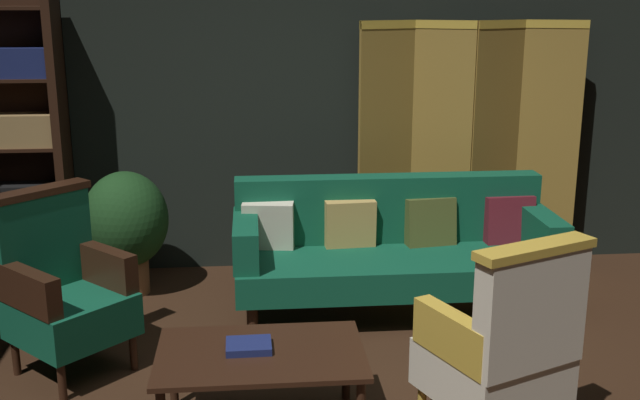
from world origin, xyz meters
name	(u,v)px	position (x,y,z in m)	size (l,w,h in m)	color
back_wall	(300,87)	(0.00, 2.45, 1.40)	(7.20, 0.10, 2.80)	black
folding_screen	(468,144)	(1.26, 2.22, 0.99)	(1.71, 0.23, 1.90)	olive
bookshelf	(2,140)	(-2.15, 2.19, 1.08)	(0.90, 0.32, 2.05)	black
velvet_couch	(392,244)	(0.55, 1.46, 0.46)	(2.12, 0.78, 0.88)	black
coffee_table	(261,360)	(-0.36, -0.01, 0.37)	(1.00, 0.64, 0.42)	black
armchair_gilt_accent	(502,347)	(0.76, -0.21, 0.49)	(0.76, 0.76, 1.04)	gold
armchair_wing_left	(63,288)	(-1.45, 0.74, 0.49)	(0.82, 0.82, 1.04)	black
potted_plant	(126,224)	(-1.27, 1.90, 0.51)	(0.59, 0.59, 0.89)	brown
book_navy_cloth	(249,346)	(-0.42, 0.02, 0.44)	(0.22, 0.18, 0.04)	navy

